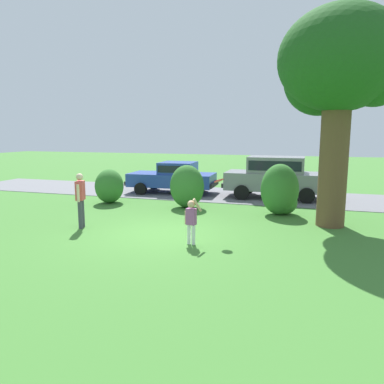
{
  "coord_description": "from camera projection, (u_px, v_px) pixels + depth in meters",
  "views": [
    {
      "loc": [
        4.1,
        -9.93,
        2.99
      ],
      "look_at": [
        0.6,
        1.24,
        1.1
      ],
      "focal_mm": 34.38,
      "sensor_mm": 36.0,
      "label": 1
    }
  ],
  "objects": [
    {
      "name": "parked_suv",
      "position": [
        276.0,
        175.0,
        16.8
      ],
      "size": [
        4.7,
        2.1,
        1.92
      ],
      "color": "gray",
      "rests_on": "ground"
    },
    {
      "name": "shrub_centre_left",
      "position": [
        187.0,
        186.0,
        14.75
      ],
      "size": [
        1.4,
        1.12,
        1.72
      ],
      "color": "#33702B",
      "rests_on": "ground"
    },
    {
      "name": "ground_plane",
      "position": [
        161.0,
        233.0,
        11.04
      ],
      "size": [
        80.0,
        80.0,
        0.0
      ],
      "primitive_type": "plane",
      "color": "#3D752D"
    },
    {
      "name": "child_thrower",
      "position": [
        191.0,
        218.0,
        9.86
      ],
      "size": [
        0.47,
        0.23,
        1.29
      ],
      "color": "white",
      "rests_on": "ground"
    },
    {
      "name": "driveway_strip",
      "position": [
        218.0,
        194.0,
        17.97
      ],
      "size": [
        28.0,
        4.4,
        0.02
      ],
      "primitive_type": "cube",
      "color": "slate",
      "rests_on": "ground"
    },
    {
      "name": "shrub_near_tree",
      "position": [
        109.0,
        186.0,
        15.75
      ],
      "size": [
        1.18,
        1.33,
        1.46
      ],
      "color": "#33702B",
      "rests_on": "ground"
    },
    {
      "name": "oak_tree_large",
      "position": [
        339.0,
        70.0,
        11.35
      ],
      "size": [
        3.88,
        3.95,
        6.8
      ],
      "color": "brown",
      "rests_on": "ground"
    },
    {
      "name": "parked_sedan",
      "position": [
        174.0,
        176.0,
        18.28
      ],
      "size": [
        4.48,
        2.25,
        1.56
      ],
      "color": "#28429E",
      "rests_on": "ground"
    },
    {
      "name": "frisbee",
      "position": [
        219.0,
        181.0,
        10.32
      ],
      "size": [
        0.29,
        0.28,
        0.17
      ],
      "color": "red"
    },
    {
      "name": "shrub_centre",
      "position": [
        281.0,
        192.0,
        13.48
      ],
      "size": [
        1.38,
        1.19,
        1.88
      ],
      "color": "#33702B",
      "rests_on": "ground"
    },
    {
      "name": "adult_onlooker",
      "position": [
        81.0,
        197.0,
        11.56
      ],
      "size": [
        0.32,
        0.51,
        1.74
      ],
      "color": "#3F3F4C",
      "rests_on": "ground"
    }
  ]
}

